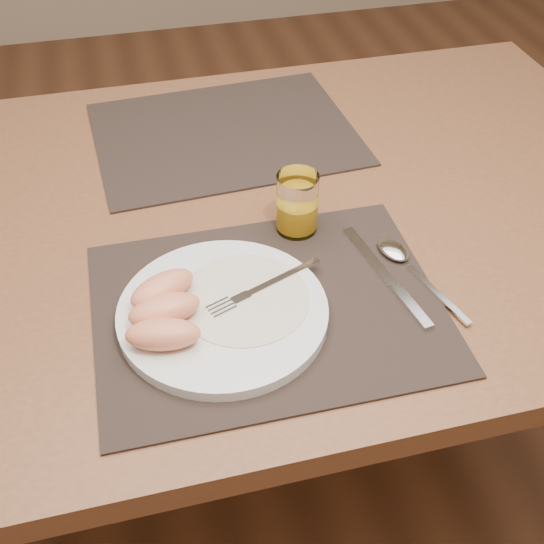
% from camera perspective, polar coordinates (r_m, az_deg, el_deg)
% --- Properties ---
extents(ground, '(5.00, 5.00, 0.00)m').
position_cam_1_polar(ground, '(1.63, -1.49, -16.20)').
color(ground, brown).
rests_on(ground, ground).
extents(table, '(1.40, 0.90, 0.75)m').
position_cam_1_polar(table, '(1.11, -2.10, 1.97)').
color(table, brown).
rests_on(table, ground).
extents(placemat_near, '(0.45, 0.35, 0.00)m').
position_cam_1_polar(placemat_near, '(0.89, -0.36, -2.96)').
color(placemat_near, '#2E231D').
rests_on(placemat_near, table).
extents(placemat_far, '(0.47, 0.37, 0.00)m').
position_cam_1_polar(placemat_far, '(1.24, -3.97, 11.48)').
color(placemat_far, '#2E231D').
rests_on(placemat_far, table).
extents(plate, '(0.27, 0.27, 0.02)m').
position_cam_1_polar(plate, '(0.87, -4.13, -3.40)').
color(plate, white).
rests_on(plate, placemat_near).
extents(plate_dressing, '(0.17, 0.17, 0.00)m').
position_cam_1_polar(plate_dressing, '(0.88, -2.36, -2.22)').
color(plate_dressing, white).
rests_on(plate_dressing, plate).
extents(fork, '(0.17, 0.08, 0.00)m').
position_cam_1_polar(fork, '(0.89, -1.33, -1.56)').
color(fork, silver).
rests_on(fork, plate).
extents(knife, '(0.05, 0.22, 0.01)m').
position_cam_1_polar(knife, '(0.93, 10.03, -0.95)').
color(knife, silver).
rests_on(knife, placemat_near).
extents(spoon, '(0.07, 0.19, 0.01)m').
position_cam_1_polar(spoon, '(0.97, 10.61, 1.36)').
color(spoon, silver).
rests_on(spoon, placemat_near).
extents(juice_glass, '(0.06, 0.06, 0.09)m').
position_cam_1_polar(juice_glass, '(0.99, 2.12, 5.54)').
color(juice_glass, white).
rests_on(juice_glass, placemat_near).
extents(grapefruit_wedges, '(0.11, 0.15, 0.04)m').
position_cam_1_polar(grapefruit_wedges, '(0.85, -9.09, -3.19)').
color(grapefruit_wedges, '#EC8A60').
rests_on(grapefruit_wedges, plate).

